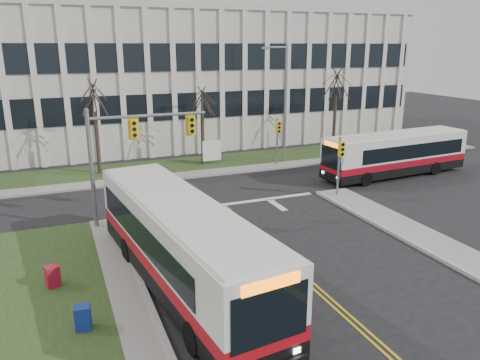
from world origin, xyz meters
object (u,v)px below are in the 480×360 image
object	(u,v)px
newspaper_box_blue	(83,319)
newspaper_box_red	(53,278)
directory_sign	(212,151)
bus_main	(181,246)
bus_cross	(395,155)
streetlight	(284,98)

from	to	relation	value
newspaper_box_blue	newspaper_box_red	size ratio (longest dim) A/B	1.00
directory_sign	newspaper_box_blue	size ratio (longest dim) A/B	2.11
newspaper_box_red	directory_sign	bearing A→B (deg)	37.38
directory_sign	bus_main	world-z (taller)	bus_main
bus_main	newspaper_box_red	distance (m)	5.16
bus_main	bus_cross	xyz separation A→B (m)	(18.61, 10.05, -0.18)
streetlight	directory_sign	xyz separation A→B (m)	(-5.53, 1.30, -4.02)
newspaper_box_blue	newspaper_box_red	xyz separation A→B (m)	(-0.88, 3.43, 0.00)
streetlight	bus_main	bearing A→B (deg)	-127.72
newspaper_box_blue	bus_main	bearing A→B (deg)	32.61
newspaper_box_blue	newspaper_box_red	world-z (taller)	same
bus_cross	newspaper_box_red	world-z (taller)	bus_cross
bus_cross	newspaper_box_blue	bearing A→B (deg)	-66.54
bus_cross	directory_sign	bearing A→B (deg)	-128.87
newspaper_box_blue	streetlight	bearing A→B (deg)	55.92
streetlight	newspaper_box_blue	world-z (taller)	streetlight
bus_main	bus_cross	size ratio (longest dim) A/B	1.12
directory_sign	bus_main	size ratio (longest dim) A/B	0.16
newspaper_box_red	bus_cross	bearing A→B (deg)	3.65
streetlight	newspaper_box_red	world-z (taller)	streetlight
directory_sign	newspaper_box_red	world-z (taller)	directory_sign
bus_cross	newspaper_box_red	distance (m)	24.80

